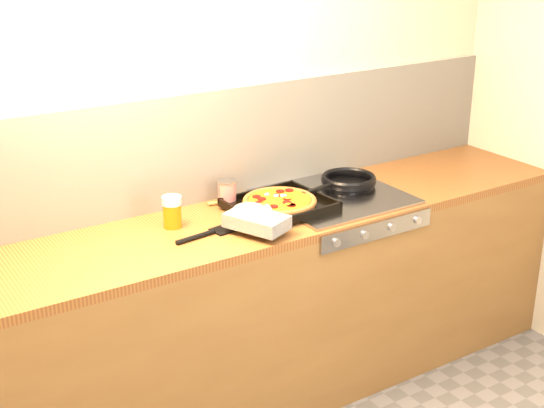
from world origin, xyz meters
TOP-DOWN VIEW (x-y plane):
  - room_shell at (0.00, 1.39)m, footprint 3.20×3.20m
  - counter_run at (0.00, 1.10)m, footprint 3.20×0.62m
  - stovetop at (0.45, 1.10)m, footprint 0.60×0.56m
  - pizza_on_tray at (0.09, 1.06)m, footprint 0.55×0.50m
  - frying_pan at (0.58, 1.16)m, footprint 0.45×0.30m
  - tomato_can at (-0.01, 1.28)m, footprint 0.08×0.08m
  - juice_glass at (-0.32, 1.19)m, footprint 0.10×0.10m
  - wooden_spoon at (0.09, 1.28)m, footprint 0.30×0.11m
  - black_spatula at (-0.24, 1.03)m, footprint 0.29×0.10m

SIDE VIEW (x-z plane):
  - counter_run at x=0.00m, z-range 0.00..0.90m
  - stovetop at x=0.45m, z-range 0.90..0.92m
  - black_spatula at x=-0.24m, z-range 0.90..0.92m
  - wooden_spoon at x=0.09m, z-range 0.90..0.92m
  - frying_pan at x=0.58m, z-range 0.92..0.96m
  - pizza_on_tray at x=0.09m, z-range 0.91..0.98m
  - tomato_can at x=-0.01m, z-range 0.90..1.02m
  - juice_glass at x=-0.32m, z-range 0.90..1.04m
  - room_shell at x=0.00m, z-range -0.45..2.75m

